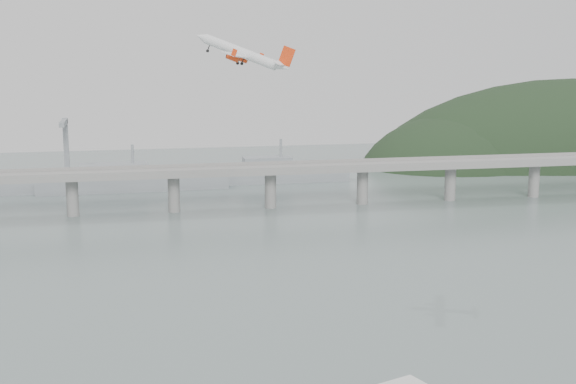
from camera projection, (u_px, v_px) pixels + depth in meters
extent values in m
plane|color=slate|center=(329.00, 361.00, 206.50)|extent=(900.00, 900.00, 0.00)
cube|color=gray|center=(232.00, 171.00, 395.37)|extent=(800.00, 22.00, 2.20)
cube|color=gray|center=(235.00, 170.00, 384.89)|extent=(800.00, 0.60, 1.80)
cube|color=gray|center=(230.00, 164.00, 405.11)|extent=(800.00, 0.60, 1.80)
cylinder|color=gray|center=(72.00, 197.00, 381.74)|extent=(6.00, 6.00, 21.00)
cylinder|color=gray|center=(174.00, 193.00, 391.48)|extent=(6.00, 6.00, 21.00)
cylinder|color=gray|center=(270.00, 190.00, 401.22)|extent=(6.00, 6.00, 21.00)
cylinder|color=gray|center=(362.00, 186.00, 410.97)|extent=(6.00, 6.00, 21.00)
cylinder|color=gray|center=(450.00, 183.00, 420.71)|extent=(6.00, 6.00, 21.00)
cylinder|color=gray|center=(534.00, 180.00, 430.46)|extent=(6.00, 6.00, 21.00)
ellipsoid|color=black|center=(566.00, 183.00, 580.25)|extent=(320.00, 150.00, 156.00)
ellipsoid|color=black|center=(454.00, 181.00, 550.99)|extent=(140.00, 110.00, 96.00)
cube|color=gray|center=(134.00, 183.00, 451.20)|extent=(110.55, 21.43, 8.00)
cube|color=gray|center=(114.00, 171.00, 447.57)|extent=(39.01, 16.73, 8.00)
cylinder|color=gray|center=(133.00, 156.00, 448.22)|extent=(1.60, 1.60, 14.00)
cube|color=gray|center=(281.00, 176.00, 478.37)|extent=(85.00, 13.60, 8.00)
cube|color=gray|center=(267.00, 163.00, 475.22)|extent=(29.75, 11.90, 8.00)
cylinder|color=gray|center=(281.00, 150.00, 475.39)|extent=(1.60, 1.60, 14.00)
cube|color=gray|center=(66.00, 150.00, 474.13)|extent=(3.00, 3.00, 40.00)
cube|color=gray|center=(63.00, 123.00, 461.15)|extent=(3.00, 28.00, 3.00)
cylinder|color=white|center=(241.00, 52.00, 252.25)|extent=(23.56, 15.08, 11.84)
cone|color=white|center=(201.00, 37.00, 254.71)|extent=(5.58, 5.04, 4.39)
cone|color=white|center=(283.00, 67.00, 249.62)|extent=(6.25, 5.17, 4.70)
cube|color=white|center=(242.00, 56.00, 252.29)|extent=(17.04, 29.99, 3.38)
cube|color=white|center=(281.00, 64.00, 249.64)|extent=(7.16, 11.14, 1.75)
cube|color=red|center=(287.00, 56.00, 248.86)|extent=(5.55, 2.59, 6.98)
cylinder|color=red|center=(242.00, 59.00, 257.62)|extent=(4.80, 3.91, 3.31)
cylinder|color=black|center=(237.00, 57.00, 257.94)|extent=(1.84, 2.26, 2.09)
cube|color=white|center=(243.00, 56.00, 257.43)|extent=(2.38, 1.26, 1.82)
cylinder|color=red|center=(233.00, 57.00, 247.95)|extent=(4.80, 3.91, 3.31)
cylinder|color=black|center=(227.00, 55.00, 248.28)|extent=(1.84, 2.26, 2.09)
cube|color=white|center=(234.00, 55.00, 247.76)|extent=(2.38, 1.26, 1.82)
cylinder|color=black|center=(243.00, 61.00, 254.92)|extent=(1.14, 0.66, 2.18)
cylinder|color=black|center=(242.00, 64.00, 255.13)|extent=(1.33, 0.85, 1.30)
cylinder|color=black|center=(239.00, 60.00, 250.35)|extent=(1.14, 0.66, 2.18)
cylinder|color=black|center=(238.00, 63.00, 250.56)|extent=(1.33, 0.85, 1.30)
cylinder|color=black|center=(209.00, 48.00, 254.63)|extent=(1.14, 0.66, 2.18)
cylinder|color=black|center=(208.00, 51.00, 254.84)|extent=(1.33, 0.85, 1.30)
cube|color=red|center=(261.00, 56.00, 266.69)|extent=(2.03, 0.99, 2.56)
cube|color=red|center=(234.00, 53.00, 236.82)|extent=(2.03, 0.99, 2.56)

